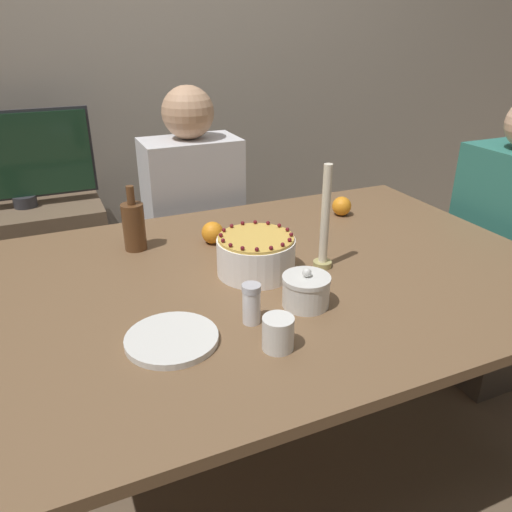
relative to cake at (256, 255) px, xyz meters
The scene contains 16 objects.
ground_plane 0.79m from the cake, 14.25° to the right, with size 12.00×12.00×0.00m, color brown.
wall_behind 1.48m from the cake, 87.37° to the left, with size 8.00×0.05×2.60m.
dining_table 0.16m from the cake, 14.25° to the right, with size 1.67×1.18×0.73m.
cake is the anchor object (origin of this frame).
sugar_bowl 0.23m from the cake, 79.29° to the right, with size 0.13×0.13×0.11m.
sugar_shaker 0.27m from the cake, 116.19° to the right, with size 0.05×0.05×0.10m.
plate_stack 0.41m from the cake, 142.54° to the right, with size 0.22×0.22×0.02m.
candle 0.22m from the cake, 13.04° to the right, with size 0.06×0.06×0.32m.
bottle 0.43m from the cake, 132.63° to the left, with size 0.07×0.07×0.21m.
cup 0.39m from the cake, 106.41° to the right, with size 0.07×0.07×0.08m.
orange_fruit_0 0.27m from the cake, 99.66° to the left, with size 0.07×0.07×0.07m.
orange_fruit_1 0.59m from the cake, 32.21° to the left, with size 0.07×0.07×0.07m.
person_man_blue_shirt 0.82m from the cake, 86.80° to the left, with size 0.40×0.34×1.19m.
person_woman_floral 1.13m from the cake, ahead, with size 0.34×0.40×1.18m.
side_cabinet 1.37m from the cake, 118.99° to the left, with size 0.63×0.43×0.67m.
tv_monitor 1.29m from the cake, 118.92° to the left, with size 0.64×0.10×0.42m.
Camera 1 is at (-0.60, -1.20, 1.41)m, focal length 35.00 mm.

